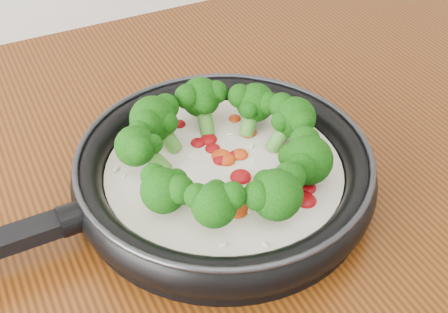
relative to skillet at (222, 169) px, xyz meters
name	(u,v)px	position (x,y,z in m)	size (l,w,h in m)	color
skillet	(222,169)	(0.00, 0.00, 0.00)	(0.51, 0.33, 0.09)	black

